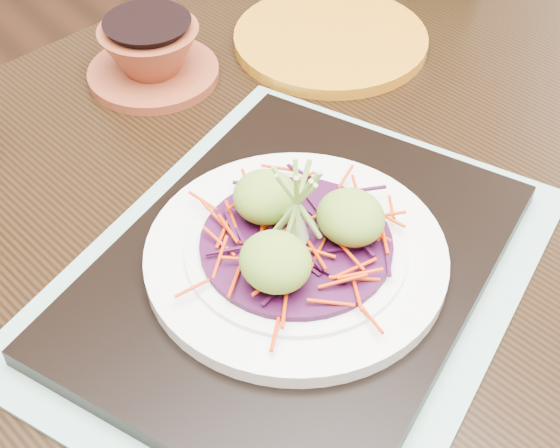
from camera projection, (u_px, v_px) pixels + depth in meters
dining_table at (272, 301)px, 0.73m from camera, size 1.23×0.89×0.73m
placemat at (296, 276)px, 0.63m from camera, size 0.51×0.46×0.00m
serving_tray at (296, 268)px, 0.62m from camera, size 0.44×0.38×0.02m
white_plate at (296, 254)px, 0.61m from camera, size 0.24×0.24×0.02m
cabbage_bed at (296, 243)px, 0.60m from camera, size 0.15×0.15×0.01m
carrot_julienne at (296, 237)px, 0.60m from camera, size 0.18×0.18×0.01m
guacamole_scoops at (297, 224)px, 0.59m from camera, size 0.13×0.11×0.04m
scallion_garnish at (297, 207)px, 0.57m from camera, size 0.05×0.05×0.08m
terracotta_bowl_set at (151, 56)px, 0.81m from camera, size 0.19×0.19×0.06m
yellow_plate at (330, 39)px, 0.87m from camera, size 0.29×0.29×0.01m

